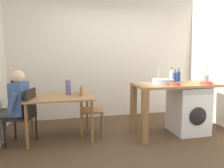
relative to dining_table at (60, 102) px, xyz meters
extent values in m
plane|color=#4C3826|center=(1.04, -0.57, -0.64)|extent=(5.46, 5.46, 0.00)
cube|color=silver|center=(1.04, 1.18, 0.71)|extent=(4.60, 0.10, 2.70)
cube|color=#9E7042|center=(0.00, 0.00, 0.08)|extent=(1.10, 0.76, 0.03)
cylinder|color=brown|center=(-0.50, -0.33, -0.29)|extent=(0.05, 0.05, 0.71)
cylinder|color=brown|center=(0.50, -0.33, -0.29)|extent=(0.05, 0.05, 0.71)
cylinder|color=brown|center=(-0.50, 0.33, -0.29)|extent=(0.05, 0.05, 0.71)
cylinder|color=brown|center=(0.50, 0.33, -0.29)|extent=(0.05, 0.05, 0.71)
cube|color=black|center=(-0.62, -0.10, -0.19)|extent=(0.48, 0.48, 0.04)
cube|color=black|center=(-0.45, -0.14, 0.03)|extent=(0.13, 0.38, 0.45)
cylinder|color=black|center=(-0.84, -0.23, -0.42)|extent=(0.04, 0.04, 0.45)
cylinder|color=black|center=(-0.75, 0.12, -0.42)|extent=(0.04, 0.04, 0.45)
cylinder|color=black|center=(-0.49, -0.32, -0.42)|extent=(0.04, 0.04, 0.45)
cylinder|color=black|center=(-0.40, 0.03, -0.42)|extent=(0.04, 0.04, 0.45)
cube|color=olive|center=(0.55, 0.05, -0.19)|extent=(0.45, 0.45, 0.04)
cube|color=olive|center=(0.37, 0.07, 0.03)|extent=(0.08, 0.38, 0.45)
cylinder|color=olive|center=(0.75, 0.21, -0.42)|extent=(0.04, 0.04, 0.45)
cylinder|color=olive|center=(0.71, -0.15, -0.42)|extent=(0.04, 0.04, 0.45)
cylinder|color=olive|center=(0.39, 0.25, -0.42)|extent=(0.04, 0.04, 0.45)
cylinder|color=olive|center=(0.35, -0.11, -0.42)|extent=(0.04, 0.04, 0.45)
cylinder|color=#595651|center=(-0.93, 0.07, -0.42)|extent=(0.11, 0.11, 0.45)
cylinder|color=#595651|center=(-0.82, -0.14, -0.14)|extent=(0.42, 0.23, 0.14)
cylinder|color=#595651|center=(-0.77, 0.03, -0.14)|extent=(0.42, 0.23, 0.14)
cube|color=#3F598C|center=(-0.62, -0.10, 0.11)|extent=(0.28, 0.38, 0.52)
cylinder|color=#3F598C|center=(-0.69, -0.30, 0.09)|extent=(0.20, 0.13, 0.31)
cylinder|color=#3F598C|center=(-0.59, 0.11, 0.09)|extent=(0.20, 0.13, 0.31)
sphere|color=beige|center=(-0.62, -0.10, 0.45)|extent=(0.21, 0.21, 0.21)
sphere|color=black|center=(-0.68, -0.09, 0.37)|extent=(0.12, 0.12, 0.12)
cube|color=#9E7042|center=(2.04, -0.22, 0.26)|extent=(1.50, 0.68, 0.04)
cube|color=olive|center=(1.34, -0.51, -0.20)|extent=(0.10, 0.10, 0.88)
cube|color=olive|center=(1.34, 0.07, -0.20)|extent=(0.10, 0.10, 0.88)
cube|color=silver|center=(2.30, -0.22, -0.21)|extent=(0.60, 0.60, 0.86)
cylinder|color=black|center=(2.30, -0.53, -0.26)|extent=(0.32, 0.02, 0.32)
cube|color=#B2B2B7|center=(2.30, -0.52, 0.16)|extent=(0.54, 0.01, 0.08)
cylinder|color=#9EA0A5|center=(1.77, -0.22, 0.32)|extent=(0.38, 0.38, 0.09)
cylinder|color=#B2B2B7|center=(1.77, -0.04, 0.42)|extent=(0.02, 0.02, 0.28)
cylinder|color=silver|center=(1.99, -0.12, 0.38)|extent=(0.06, 0.06, 0.20)
cone|color=silver|center=(1.99, -0.12, 0.50)|extent=(0.06, 0.06, 0.06)
cylinder|color=#262626|center=(1.99, -0.12, 0.54)|extent=(0.03, 0.03, 0.02)
cylinder|color=navy|center=(2.10, -0.05, 0.36)|extent=(0.06, 0.06, 0.17)
cone|color=navy|center=(2.10, -0.05, 0.47)|extent=(0.06, 0.06, 0.05)
cylinder|color=#262626|center=(2.10, -0.05, 0.50)|extent=(0.03, 0.03, 0.02)
cylinder|color=navy|center=(2.22, 0.03, 0.37)|extent=(0.07, 0.07, 0.18)
cone|color=navy|center=(2.22, 0.03, 0.48)|extent=(0.06, 0.06, 0.05)
cylinder|color=#262626|center=(2.22, 0.03, 0.52)|extent=(0.03, 0.03, 0.02)
cylinder|color=#D84C38|center=(1.90, -0.42, 0.30)|extent=(0.20, 0.20, 0.05)
cylinder|color=maroon|center=(1.90, -0.42, 0.32)|extent=(0.16, 0.16, 0.03)
cylinder|color=gray|center=(2.67, -0.17, 0.34)|extent=(0.11, 0.11, 0.13)
cylinder|color=#99724C|center=(2.65, -0.16, 0.49)|extent=(0.01, 0.04, 0.18)
cylinder|color=#99724C|center=(2.69, -0.19, 0.49)|extent=(0.01, 0.05, 0.18)
cylinder|color=#D84C38|center=(2.49, -0.44, 0.30)|extent=(0.20, 0.20, 0.05)
cylinder|color=maroon|center=(2.49, -0.44, 0.32)|extent=(0.16, 0.16, 0.03)
cylinder|color=slate|center=(0.15, 0.10, 0.22)|extent=(0.09, 0.09, 0.25)
cube|color=#B2B2B7|center=(1.99, -0.32, 0.28)|extent=(0.15, 0.06, 0.01)
cube|color=#262628|center=(1.99, -0.32, 0.28)|extent=(0.15, 0.06, 0.01)
camera|label=1|loc=(0.04, -3.75, 0.83)|focal=35.32mm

